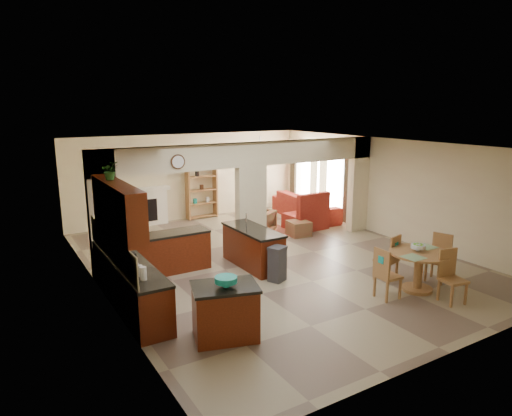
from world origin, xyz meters
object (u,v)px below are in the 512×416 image
dining_table (419,265)px  sofa (305,206)px  armchair (261,221)px  kitchen_island (225,312)px

dining_table → sofa: dining_table is taller
sofa → armchair: size_ratio=3.72×
sofa → dining_table: bearing=169.6°
kitchen_island → armchair: kitchen_island is taller
kitchen_island → dining_table: 4.26m
dining_table → armchair: (-0.46, 5.35, -0.20)m
dining_table → armchair: dining_table is taller
kitchen_island → sofa: (6.02, 5.81, -0.05)m
kitchen_island → armchair: 6.31m
dining_table → sofa: bearing=73.9°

